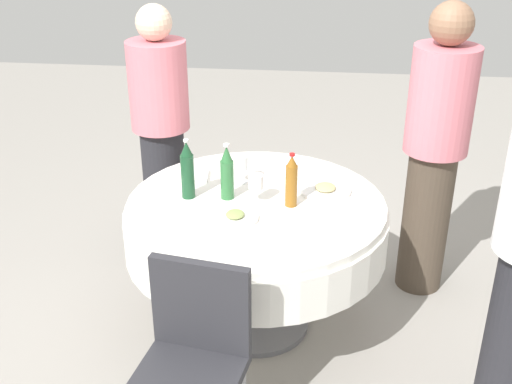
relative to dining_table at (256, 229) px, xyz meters
name	(u,v)px	position (x,y,z in m)	size (l,w,h in m)	color
ground_plane	(256,324)	(0.00, 0.00, -0.59)	(10.00, 10.00, 0.00)	gray
dining_table	(256,229)	(0.00, 0.00, 0.00)	(1.30, 1.30, 0.74)	white
bottle_green_rear	(227,173)	(-0.03, -0.14, 0.28)	(0.07, 0.07, 0.29)	#2D6B38
bottle_amber_south	(291,181)	(0.02, 0.17, 0.28)	(0.06, 0.06, 0.27)	#8C5619
bottle_dark_green_inner	(187,171)	(-0.02, -0.34, 0.29)	(0.07, 0.07, 0.31)	#194728
wine_glass_west	(256,182)	(0.00, 0.00, 0.25)	(0.07, 0.07, 0.14)	white
wine_glass_mid	(242,164)	(-0.21, -0.10, 0.25)	(0.07, 0.07, 0.15)	white
plate_front	(325,190)	(-0.15, 0.34, 0.16)	(0.26, 0.26, 0.04)	white
plate_north	(235,217)	(0.19, -0.08, 0.16)	(0.22, 0.22, 0.04)	white
spoon_south	(275,253)	(0.46, 0.13, 0.15)	(0.18, 0.02, 0.01)	silver
spoon_inner	(318,227)	(0.22, 0.31, 0.15)	(0.18, 0.02, 0.01)	silver
fork_west	(170,230)	(0.32, -0.35, 0.15)	(0.18, 0.02, 0.01)	silver
folded_napkin	(195,176)	(-0.24, -0.35, 0.16)	(0.14, 0.14, 0.02)	white
person_rear	(161,132)	(-0.70, -0.64, 0.22)	(0.34, 0.34, 1.55)	#26262B
person_south	(435,149)	(-0.49, 0.91, 0.27)	(0.34, 0.34, 1.63)	#4C3F33
chair_outer	(193,353)	(0.87, -0.15, -0.07)	(0.46, 0.46, 0.87)	#2D2D33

